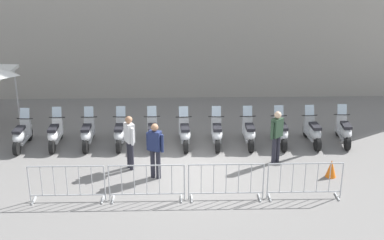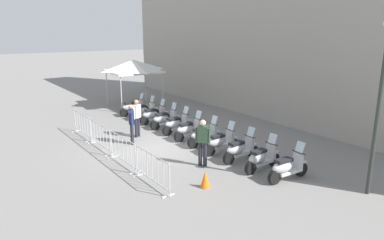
# 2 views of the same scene
# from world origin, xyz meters

# --- Properties ---
(ground_plane) EXTENTS (120.00, 120.00, 0.00)m
(ground_plane) POSITION_xyz_m (0.00, 0.00, 0.00)
(ground_plane) COLOR slate
(motorcycle_0) EXTENTS (0.56, 1.72, 1.24)m
(motorcycle_0) POSITION_xyz_m (-5.63, 1.39, 0.45)
(motorcycle_0) COLOR black
(motorcycle_0) RESTS_ON ground
(motorcycle_1) EXTENTS (0.56, 1.73, 1.24)m
(motorcycle_1) POSITION_xyz_m (-4.54, 1.58, 0.45)
(motorcycle_1) COLOR black
(motorcycle_1) RESTS_ON ground
(motorcycle_2) EXTENTS (0.56, 1.73, 1.24)m
(motorcycle_2) POSITION_xyz_m (-3.45, 1.67, 0.45)
(motorcycle_2) COLOR black
(motorcycle_2) RESTS_ON ground
(motorcycle_3) EXTENTS (0.56, 1.73, 1.24)m
(motorcycle_3) POSITION_xyz_m (-2.36, 1.77, 0.45)
(motorcycle_3) COLOR black
(motorcycle_3) RESTS_ON ground
(motorcycle_4) EXTENTS (0.61, 1.72, 1.24)m
(motorcycle_4) POSITION_xyz_m (-1.26, 1.85, 0.45)
(motorcycle_4) COLOR black
(motorcycle_4) RESTS_ON ground
(motorcycle_5) EXTENTS (0.61, 1.72, 1.24)m
(motorcycle_5) POSITION_xyz_m (-0.16, 1.88, 0.45)
(motorcycle_5) COLOR black
(motorcycle_5) RESTS_ON ground
(motorcycle_6) EXTENTS (0.56, 1.73, 1.24)m
(motorcycle_6) POSITION_xyz_m (0.93, 1.97, 0.45)
(motorcycle_6) COLOR black
(motorcycle_6) RESTS_ON ground
(motorcycle_7) EXTENTS (0.56, 1.73, 1.24)m
(motorcycle_7) POSITION_xyz_m (2.03, 2.07, 0.45)
(motorcycle_7) COLOR black
(motorcycle_7) RESTS_ON ground
(motorcycle_8) EXTENTS (0.57, 1.73, 1.24)m
(motorcycle_8) POSITION_xyz_m (3.12, 2.18, 0.45)
(motorcycle_8) COLOR black
(motorcycle_8) RESTS_ON ground
(motorcycle_9) EXTENTS (0.63, 1.72, 1.24)m
(motorcycle_9) POSITION_xyz_m (4.21, 2.29, 0.45)
(motorcycle_9) COLOR black
(motorcycle_9) RESTS_ON ground
(motorcycle_10) EXTENTS (0.56, 1.72, 1.24)m
(motorcycle_10) POSITION_xyz_m (5.29, 2.43, 0.45)
(motorcycle_10) COLOR black
(motorcycle_10) RESTS_ON ground
(barrier_segment_0) EXTENTS (2.08, 0.60, 1.07)m
(barrier_segment_0) POSITION_xyz_m (-3.09, -2.08, 0.52)
(barrier_segment_0) COLOR #B2B5B7
(barrier_segment_0) RESTS_ON ground
(barrier_segment_1) EXTENTS (2.08, 0.60, 1.07)m
(barrier_segment_1) POSITION_xyz_m (-0.93, -1.89, 0.52)
(barrier_segment_1) COLOR #B2B5B7
(barrier_segment_1) RESTS_ON ground
(barrier_segment_2) EXTENTS (2.08, 0.60, 1.07)m
(barrier_segment_2) POSITION_xyz_m (1.24, -1.70, 0.52)
(barrier_segment_2) COLOR #B2B5B7
(barrier_segment_2) RESTS_ON ground
(barrier_segment_3) EXTENTS (2.08, 0.60, 1.07)m
(barrier_segment_3) POSITION_xyz_m (3.40, -1.52, 0.52)
(barrier_segment_3) COLOR #B2B5B7
(barrier_segment_3) RESTS_ON ground
(officer_near_row_end) EXTENTS (0.53, 0.32, 1.73)m
(officer_near_row_end) POSITION_xyz_m (-0.86, -0.53, 0.98)
(officer_near_row_end) COLOR #23232D
(officer_near_row_end) RESTS_ON ground
(officer_mid_plaza) EXTENTS (0.38, 0.48, 1.73)m
(officer_mid_plaza) POSITION_xyz_m (-1.71, 0.06, 0.98)
(officer_mid_plaza) COLOR #23232D
(officer_mid_plaza) RESTS_ON ground
(officer_by_barriers) EXTENTS (0.41, 0.42, 1.73)m
(officer_by_barriers) POSITION_xyz_m (2.81, 0.74, 0.98)
(officer_by_barriers) COLOR #23232D
(officer_by_barriers) RESTS_ON ground
(traffic_cone) EXTENTS (0.32, 0.32, 0.55)m
(traffic_cone) POSITION_xyz_m (4.39, -0.16, 0.28)
(traffic_cone) COLOR orange
(traffic_cone) RESTS_ON ground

